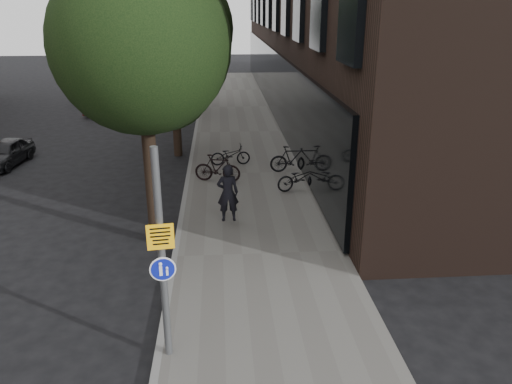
{
  "coord_description": "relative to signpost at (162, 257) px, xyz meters",
  "views": [
    {
      "loc": [
        -0.74,
        -8.23,
        6.21
      ],
      "look_at": [
        0.08,
        2.9,
        2.0
      ],
      "focal_mm": 35.0,
      "sensor_mm": 36.0,
      "label": 1
    }
  ],
  "objects": [
    {
      "name": "curb_edge",
      "position": [
        -0.2,
        10.5,
        -2.07
      ],
      "size": [
        0.15,
        60.0,
        0.13
      ],
      "primitive_type": "cube",
      "color": "slate",
      "rests_on": "ground"
    },
    {
      "name": "parked_bike_facade_far",
      "position": [
        3.8,
        10.49,
        -1.49
      ],
      "size": [
        1.72,
        0.49,
        1.03
      ],
      "primitive_type": "imported",
      "rotation": [
        0.0,
        0.0,
        1.57
      ],
      "color": "black",
      "rests_on": "sidewalk"
    },
    {
      "name": "street_tree_far",
      "position": [
        -0.73,
        22.64,
        2.98
      ],
      "size": [
        5.0,
        5.0,
        7.8
      ],
      "color": "black",
      "rests_on": "ground"
    },
    {
      "name": "parked_car_near",
      "position": [
        -7.73,
        12.59,
        -1.59
      ],
      "size": [
        1.62,
        3.27,
        1.07
      ],
      "primitive_type": "imported",
      "rotation": [
        0.0,
        0.0,
        -0.12
      ],
      "color": "black",
      "rests_on": "ground"
    },
    {
      "name": "ground",
      "position": [
        1.8,
        0.5,
        -2.13
      ],
      "size": [
        120.0,
        120.0,
        0.0
      ],
      "primitive_type": "plane",
      "color": "black",
      "rests_on": "ground"
    },
    {
      "name": "pedestrian",
      "position": [
        1.23,
        6.03,
        -1.13
      ],
      "size": [
        0.65,
        0.44,
        1.75
      ],
      "primitive_type": "imported",
      "rotation": [
        0.0,
        0.0,
        3.18
      ],
      "color": "black",
      "rests_on": "sidewalk"
    },
    {
      "name": "signpost",
      "position": [
        0.0,
        0.0,
        0.0
      ],
      "size": [
        0.46,
        0.13,
        3.98
      ],
      "rotation": [
        0.0,
        0.0,
        0.13
      ],
      "color": "#595B5E",
      "rests_on": "sidewalk"
    },
    {
      "name": "street_tree_near",
      "position": [
        -0.73,
        5.14,
        2.98
      ],
      "size": [
        4.4,
        4.4,
        7.5
      ],
      "color": "black",
      "rests_on": "ground"
    },
    {
      "name": "parked_bike_curb_near",
      "position": [
        1.45,
        11.58,
        -1.6
      ],
      "size": [
        1.62,
        0.67,
        0.83
      ],
      "primitive_type": "imported",
      "rotation": [
        0.0,
        0.0,
        1.65
      ],
      "color": "black",
      "rests_on": "sidewalk"
    },
    {
      "name": "parked_bike_facade_near",
      "position": [
        3.8,
        8.47,
        -1.56
      ],
      "size": [
        1.82,
        1.04,
        0.9
      ],
      "primitive_type": "imported",
      "rotation": [
        0.0,
        0.0,
        1.84
      ],
      "color": "black",
      "rests_on": "sidewalk"
    },
    {
      "name": "parked_car_mid",
      "position": [
        -6.06,
        22.96,
        -1.58
      ],
      "size": [
        1.58,
        3.48,
        1.11
      ],
      "primitive_type": "imported",
      "rotation": [
        0.0,
        0.0,
        -0.13
      ],
      "color": "#5D1C1A",
      "rests_on": "ground"
    },
    {
      "name": "street_tree_mid",
      "position": [
        -0.73,
        13.64,
        2.98
      ],
      "size": [
        5.0,
        5.0,
        7.8
      ],
      "color": "black",
      "rests_on": "ground"
    },
    {
      "name": "parked_car_far",
      "position": [
        -7.48,
        27.6,
        -1.51
      ],
      "size": [
        2.28,
        4.47,
        1.24
      ],
      "primitive_type": "imported",
      "rotation": [
        0.0,
        0.0,
        -0.13
      ],
      "color": "#1A1C2F",
      "rests_on": "ground"
    },
    {
      "name": "sidewalk",
      "position": [
        2.05,
        10.5,
        -2.07
      ],
      "size": [
        4.5,
        60.0,
        0.12
      ],
      "primitive_type": "cube",
      "color": "#5D5B56",
      "rests_on": "ground"
    },
    {
      "name": "parked_bike_curb_far",
      "position": [
        0.92,
        9.59,
        -1.5
      ],
      "size": [
        1.76,
        0.86,
        1.02
      ],
      "primitive_type": "imported",
      "rotation": [
        0.0,
        0.0,
        1.34
      ],
      "color": "black",
      "rests_on": "sidewalk"
    }
  ]
}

